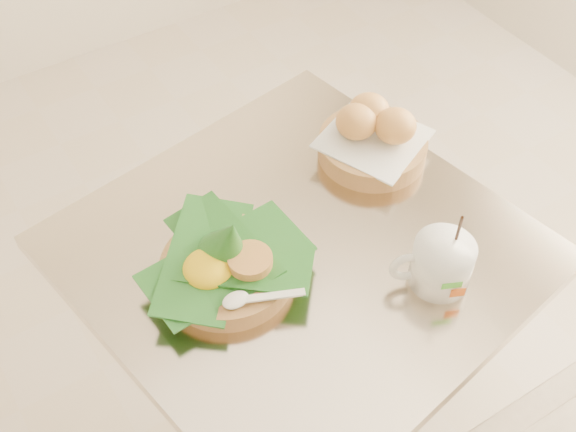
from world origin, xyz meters
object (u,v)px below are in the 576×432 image
coffee_mug (440,263)px  bread_basket (373,136)px  rice_basket (227,263)px  cafe_table (298,319)px

coffee_mug → bread_basket: bearing=72.6°
rice_basket → bread_basket: rice_basket is taller
cafe_table → bread_basket: (0.24, 0.12, 0.26)m
bread_basket → coffee_mug: coffee_mug is taller
cafe_table → bread_basket: 0.38m
bread_basket → cafe_table: bearing=-153.8°
rice_basket → cafe_table: bearing=-4.0°
rice_basket → bread_basket: size_ratio=1.19×
rice_basket → coffee_mug: bearing=-33.7°
rice_basket → coffee_mug: 0.34m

